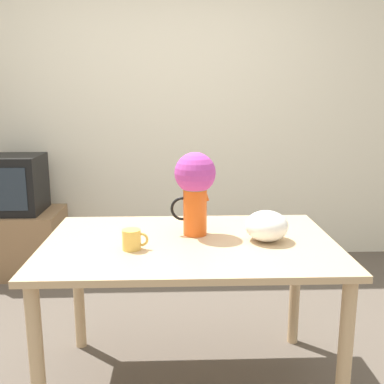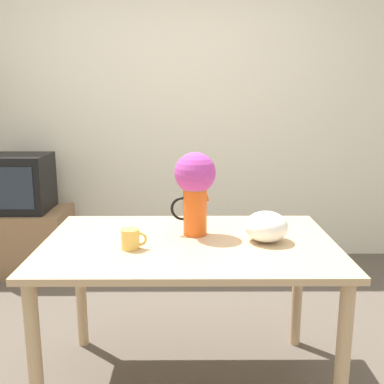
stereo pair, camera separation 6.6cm
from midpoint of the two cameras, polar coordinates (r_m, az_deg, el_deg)
ground_plane at (r=2.56m, az=-2.94°, el=-22.14°), size 12.00×12.00×0.00m
wall_back at (r=3.97m, az=-1.92°, el=10.16°), size 8.00×0.05×2.60m
table at (r=2.17m, az=0.50°, el=-8.78°), size 1.37×0.90×0.77m
flower_vase at (r=2.17m, az=1.25°, el=1.09°), size 0.22×0.20×0.41m
coffee_mug at (r=2.03m, az=-6.84°, el=-5.95°), size 0.12×0.08×0.09m
white_bowl at (r=2.14m, az=10.28°, el=-4.34°), size 0.20×0.20×0.14m
tv_stand at (r=4.00m, az=-20.07°, el=-5.75°), size 0.73×0.53×0.52m
tv_set at (r=3.89m, az=-20.60°, el=1.09°), size 0.47×0.44×0.46m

